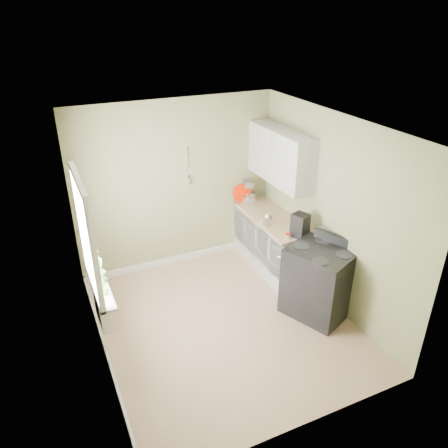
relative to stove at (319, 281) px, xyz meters
name	(u,v)px	position (x,y,z in m)	size (l,w,h in m)	color
floor	(224,324)	(-1.28, 0.30, -0.52)	(3.20, 3.60, 0.02)	#A2775A
ceiling	(225,126)	(-1.28, 0.30, 2.20)	(3.20, 3.60, 0.02)	white
wall_back	(176,186)	(-1.28, 2.11, 0.84)	(3.20, 0.02, 2.70)	#929465
wall_left	(90,266)	(-2.89, 0.30, 0.84)	(0.02, 3.60, 2.70)	#929465
wall_right	(332,213)	(0.33, 0.30, 0.84)	(0.02, 3.60, 2.70)	#929465
base_cabinets	(272,243)	(0.02, 1.30, -0.07)	(0.60, 1.60, 0.87)	silver
countertop	(273,218)	(0.01, 1.30, 0.38)	(0.64, 1.60, 0.04)	tan
upper_cabinets	(281,156)	(0.15, 1.40, 1.34)	(0.35, 1.40, 0.80)	silver
window	(86,237)	(-2.86, 0.60, 1.04)	(0.06, 1.14, 1.44)	white
window_sill	(100,285)	(-2.79, 0.60, 0.37)	(0.18, 1.14, 0.04)	white
radiator	(102,310)	(-2.82, 0.55, 0.04)	(0.12, 0.50, 0.35)	white
wall_utensils	(189,172)	(-1.08, 2.08, 1.06)	(0.02, 0.14, 0.58)	tan
stove	(319,281)	(0.00, 0.00, 0.00)	(1.01, 1.03, 1.13)	black
stand_mixer	(248,190)	(-0.06, 2.04, 0.58)	(0.30, 0.38, 0.42)	#B2B2B7
kettle	(267,220)	(-0.23, 1.07, 0.50)	(0.19, 0.11, 0.20)	silver
coffee_maker	(300,226)	(0.04, 0.60, 0.57)	(0.26, 0.27, 0.35)	black
red_tray	(242,193)	(-0.17, 2.02, 0.56)	(0.31, 0.31, 0.02)	#AA1400
jar	(288,236)	(-0.15, 0.60, 0.44)	(0.07, 0.07, 0.08)	beige
plant_a	(103,283)	(-2.78, 0.35, 0.55)	(0.16, 0.11, 0.31)	#487033
plant_b	(98,271)	(-2.78, 0.63, 0.55)	(0.18, 0.14, 0.32)	#487033
plant_c	(95,262)	(-2.78, 0.87, 0.54)	(0.16, 0.16, 0.29)	#487033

